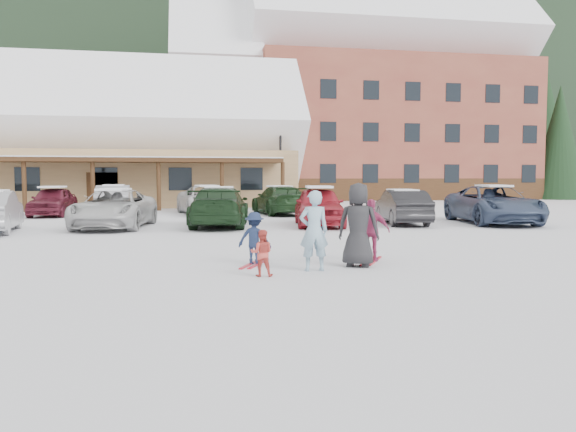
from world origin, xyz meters
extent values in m
plane|color=silver|center=(0.00, 0.00, 0.00)|extent=(160.00, 160.00, 0.00)
cube|color=black|center=(0.00, 85.00, 19.00)|extent=(300.00, 70.00, 38.00)
cube|color=tan|center=(-9.00, 28.00, 1.80)|extent=(28.00, 10.00, 3.60)
cube|color=#422814|center=(-9.00, 21.80, 2.90)|extent=(25.20, 2.60, 0.25)
cube|color=white|center=(-9.00, 28.00, 5.54)|extent=(29.12, 9.69, 9.69)
cube|color=brown|center=(16.00, 38.00, 6.00)|extent=(24.00, 14.00, 12.00)
cube|color=brown|center=(0.50, 38.00, 4.50)|extent=(7.00, 12.60, 9.00)
cube|color=white|center=(16.00, 38.00, 14.69)|extent=(24.96, 13.57, 13.57)
cube|color=#422814|center=(16.00, 31.04, 0.90)|extent=(24.00, 0.10, 1.80)
cylinder|color=black|center=(4.03, 24.15, 2.89)|extent=(0.16, 0.16, 5.79)
cube|color=black|center=(4.03, 24.15, 5.91)|extent=(0.50, 0.25, 0.25)
cylinder|color=black|center=(30.00, 32.00, 0.66)|extent=(0.60, 0.60, 1.32)
cone|color=black|center=(30.00, 32.00, 6.27)|extent=(4.84, 4.84, 9.90)
cylinder|color=black|center=(6.00, 44.00, 0.54)|extent=(0.60, 0.60, 1.08)
cone|color=black|center=(6.00, 44.00, 5.13)|extent=(3.96, 3.96, 8.10)
cylinder|color=black|center=(34.00, 46.00, 0.69)|extent=(0.60, 0.60, 1.38)
cone|color=black|center=(34.00, 46.00, 6.55)|extent=(5.06, 5.06, 10.35)
imported|color=#8CB2C6|center=(0.48, -0.95, 0.83)|extent=(0.61, 0.41, 1.66)
imported|color=#CE463C|center=(-0.65, -1.38, 0.46)|extent=(0.50, 0.42, 0.91)
imported|color=#172341|center=(-0.62, 0.11, 0.58)|extent=(0.86, 0.70, 1.16)
cube|color=#B31927|center=(-0.62, 0.11, 0.01)|extent=(0.76, 1.36, 0.03)
imported|color=#A63360|center=(2.06, 0.06, 0.71)|extent=(0.90, 0.71, 1.43)
cube|color=#B31927|center=(2.06, 0.06, 0.01)|extent=(0.86, 1.32, 0.03)
imported|color=#252527|center=(1.54, -0.60, 0.90)|extent=(1.04, 0.90, 1.81)
imported|color=#BDBDBD|center=(-4.76, 9.94, 0.73)|extent=(3.08, 5.54, 1.47)
imported|color=#183119|center=(-0.79, 9.81, 0.76)|extent=(2.83, 5.50, 1.53)
imported|color=#AD232F|center=(3.09, 9.47, 0.77)|extent=(2.50, 4.77, 1.55)
imported|color=black|center=(6.62, 9.57, 0.70)|extent=(2.05, 4.40, 1.40)
imported|color=#394764|center=(10.48, 9.24, 0.79)|extent=(3.36, 5.96, 1.57)
imported|color=maroon|center=(-8.54, 17.20, 0.72)|extent=(1.86, 4.31, 1.45)
imported|color=#9D9DA2|center=(-5.70, 17.63, 0.75)|extent=(1.90, 4.68, 1.51)
imported|color=silver|center=(-1.02, 16.88, 0.74)|extent=(3.23, 5.65, 1.48)
imported|color=#1B381B|center=(2.65, 16.30, 0.73)|extent=(2.58, 5.22, 1.46)
camera|label=1|loc=(-2.10, -12.10, 1.93)|focal=35.00mm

